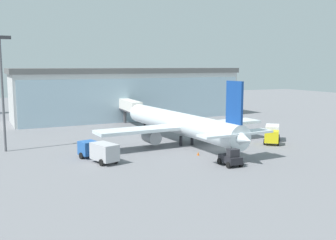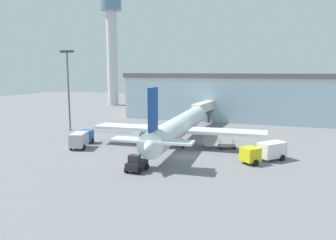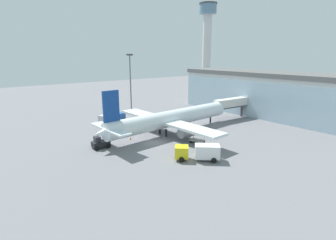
# 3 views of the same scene
# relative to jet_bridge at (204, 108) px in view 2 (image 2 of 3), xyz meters

# --- Properties ---
(ground) EXTENTS (240.00, 240.00, 0.00)m
(ground) POSITION_rel_jet_bridge_xyz_m (4.07, -28.39, -4.12)
(ground) COLOR slate
(terminal_building) EXTENTS (55.89, 15.80, 12.26)m
(terminal_building) POSITION_rel_jet_bridge_xyz_m (4.07, 12.24, 2.02)
(terminal_building) COLOR #B8B8B8
(terminal_building) RESTS_ON ground
(jet_bridge) EXTENTS (2.89, 11.49, 5.49)m
(jet_bridge) POSITION_rel_jet_bridge_xyz_m (0.00, 0.00, 0.00)
(jet_bridge) COLOR silver
(jet_bridge) RESTS_ON ground
(control_tower) EXTENTS (7.97, 7.97, 39.06)m
(control_tower) POSITION_rel_jet_bridge_xyz_m (-42.97, 33.43, 19.75)
(control_tower) COLOR silver
(control_tower) RESTS_ON ground
(apron_light_mast) EXTENTS (3.20, 0.40, 17.19)m
(apron_light_mast) POSITION_rel_jet_bridge_xyz_m (-25.66, -16.58, 6.19)
(apron_light_mast) COLOR #59595E
(apron_light_mast) RESTS_ON ground
(airplane) EXTENTS (29.67, 36.16, 10.84)m
(airplane) POSITION_rel_jet_bridge_xyz_m (1.05, -22.21, -0.80)
(airplane) COLOR white
(airplane) RESTS_ON ground
(catering_truck) EXTENTS (4.23, 7.62, 2.65)m
(catering_truck) POSITION_rel_jet_bridge_xyz_m (-14.46, -28.65, -2.65)
(catering_truck) COLOR #2659A5
(catering_truck) RESTS_ON ground
(fuel_truck) EXTENTS (6.45, 6.95, 2.65)m
(fuel_truck) POSITION_rel_jet_bridge_xyz_m (15.80, -27.51, -2.65)
(fuel_truck) COLOR yellow
(fuel_truck) RESTS_ON ground
(baggage_cart) EXTENTS (3.19, 2.50, 1.50)m
(baggage_cart) POSITION_rel_jet_bridge_xyz_m (9.33, -21.67, -3.61)
(baggage_cart) COLOR #9E998C
(baggage_cart) RESTS_ON ground
(pushback_tug) EXTENTS (2.27, 3.27, 2.30)m
(pushback_tug) POSITION_rel_jet_bridge_xyz_m (0.36, -38.10, -3.14)
(pushback_tug) COLOR black
(pushback_tug) RESTS_ON ground
(safety_cone_nose) EXTENTS (0.36, 0.36, 0.55)m
(safety_cone_nose) POSITION_rel_jet_bridge_xyz_m (-0.55, -31.16, -3.84)
(safety_cone_nose) COLOR orange
(safety_cone_nose) RESTS_ON ground
(safety_cone_wingtip) EXTENTS (0.36, 0.36, 0.55)m
(safety_cone_wingtip) POSITION_rel_jet_bridge_xyz_m (-11.84, -23.73, -3.84)
(safety_cone_wingtip) COLOR orange
(safety_cone_wingtip) RESTS_ON ground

